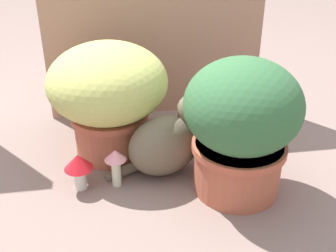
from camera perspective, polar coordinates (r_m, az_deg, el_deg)
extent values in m
plane|color=gray|center=(1.56, -3.52, -5.65)|extent=(6.00, 6.00, 0.00)
cube|color=tan|center=(1.81, -1.75, 14.17)|extent=(0.93, 0.03, 0.84)
cylinder|color=#B05A41|center=(1.62, -7.65, -0.80)|extent=(0.27, 0.27, 0.17)
cylinder|color=#B15840|center=(1.59, -7.82, 1.49)|extent=(0.29, 0.29, 0.02)
ellipsoid|color=#BDC265|center=(1.53, -8.15, 5.84)|extent=(0.43, 0.43, 0.28)
cylinder|color=#B15A40|center=(1.43, 9.29, -5.32)|extent=(0.28, 0.28, 0.18)
cylinder|color=#B5573E|center=(1.39, 9.54, -2.70)|extent=(0.31, 0.31, 0.02)
ellipsoid|color=#33663B|center=(1.32, 10.05, 2.69)|extent=(0.37, 0.37, 0.30)
ellipsoid|color=brown|center=(1.48, -0.53, -2.65)|extent=(0.30, 0.24, 0.22)
ellipsoid|color=gray|center=(1.52, 2.80, -2.16)|extent=(0.10, 0.12, 0.11)
sphere|color=brown|center=(1.47, 3.36, 2.19)|extent=(0.14, 0.14, 0.11)
cone|color=brown|center=(1.46, 2.86, 4.81)|extent=(0.04, 0.04, 0.04)
cone|color=brown|center=(1.42, 4.02, 3.90)|extent=(0.04, 0.04, 0.04)
cylinder|color=brown|center=(1.52, -5.20, -5.71)|extent=(0.19, 0.09, 0.07)
cylinder|color=silver|center=(1.46, -6.96, -6.18)|extent=(0.03, 0.03, 0.10)
cone|color=pink|center=(1.42, -7.13, -3.88)|extent=(0.07, 0.07, 0.04)
cylinder|color=silver|center=(1.47, -11.74, -6.86)|extent=(0.04, 0.04, 0.08)
cone|color=red|center=(1.43, -12.00, -4.70)|extent=(0.10, 0.10, 0.05)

